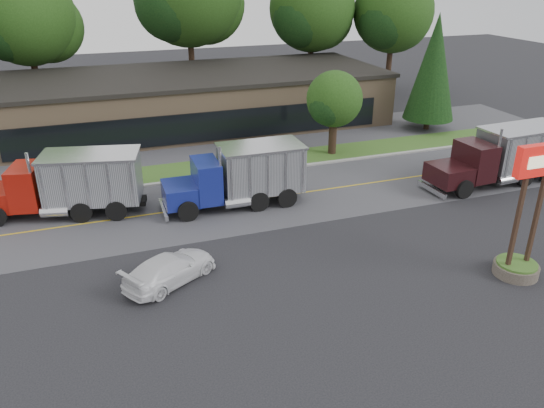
{
  "coord_description": "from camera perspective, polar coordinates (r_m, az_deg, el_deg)",
  "views": [
    {
      "loc": [
        -6.19,
        -17.65,
        12.37
      ],
      "look_at": [
        1.64,
        4.35,
        1.8
      ],
      "focal_mm": 35.0,
      "sensor_mm": 36.0,
      "label": 1
    }
  ],
  "objects": [
    {
      "name": "evergreen_right",
      "position": [
        44.85,
        16.98,
        13.9
      ],
      "size": [
        4.02,
        4.02,
        9.14
      ],
      "color": "#382619",
      "rests_on": "ground"
    },
    {
      "name": "bilo_sign",
      "position": [
        24.81,
        25.44,
        -2.85
      ],
      "size": [
        2.2,
        1.9,
        5.95
      ],
      "color": "#6B6054",
      "rests_on": "ground"
    },
    {
      "name": "tree_verge",
      "position": [
        37.53,
        6.77,
        10.88
      ],
      "size": [
        4.12,
        3.88,
        5.88
      ],
      "color": "#382619",
      "rests_on": "ground"
    },
    {
      "name": "tree_far_d",
      "position": [
        55.62,
        4.39,
        19.87
      ],
      "size": [
        8.89,
        8.37,
        12.69
      ],
      "color": "#382619",
      "rests_on": "ground"
    },
    {
      "name": "curb",
      "position": [
        33.81,
        -7.68,
        2.66
      ],
      "size": [
        60.0,
        0.3,
        0.12
      ],
      "primitive_type": "cube",
      "color": "#9E9E99",
      "rests_on": "ground"
    },
    {
      "name": "dump_truck_blue",
      "position": [
        29.35,
        -3.22,
        3.21
      ],
      "size": [
        7.92,
        2.77,
        3.36
      ],
      "rotation": [
        0.0,
        0.0,
        3.12
      ],
      "color": "black",
      "rests_on": "ground"
    },
    {
      "name": "center_line",
      "position": [
        30.03,
        -5.94,
        -0.12
      ],
      "size": [
        60.0,
        0.12,
        0.01
      ],
      "primitive_type": "cube",
      "color": "gold",
      "rests_on": "ground"
    },
    {
      "name": "grass_verge",
      "position": [
        35.46,
        -8.32,
        3.67
      ],
      "size": [
        60.0,
        3.4,
        0.03
      ],
      "primitive_type": "cube",
      "color": "#395E20",
      "rests_on": "ground"
    },
    {
      "name": "tree_far_e",
      "position": [
        57.61,
        12.96,
        19.11
      ],
      "size": [
        8.45,
        7.95,
        12.05
      ],
      "color": "#382619",
      "rests_on": "ground"
    },
    {
      "name": "dump_truck_maroon",
      "position": [
        35.51,
        23.83,
        4.93
      ],
      "size": [
        9.44,
        3.08,
        3.36
      ],
      "rotation": [
        0.0,
        0.0,
        3.19
      ],
      "color": "black",
      "rests_on": "ground"
    },
    {
      "name": "rally_car",
      "position": [
        23.0,
        -10.9,
        -6.84
      ],
      "size": [
        4.61,
        3.75,
        1.25
      ],
      "primitive_type": "imported",
      "rotation": [
        0.0,
        0.0,
        2.12
      ],
      "color": "white",
      "rests_on": "ground"
    },
    {
      "name": "far_parking",
      "position": [
        40.11,
        -9.81,
        6.02
      ],
      "size": [
        60.0,
        7.0,
        0.02
      ],
      "primitive_type": "cube",
      "color": "#545459",
      "rests_on": "ground"
    },
    {
      "name": "strip_mall",
      "position": [
        45.61,
        -8.9,
        10.92
      ],
      "size": [
        32.0,
        12.0,
        4.0
      ],
      "primitive_type": "cube",
      "color": "#977A5C",
      "rests_on": "ground"
    },
    {
      "name": "ground",
      "position": [
        22.43,
        -0.23,
        -9.12
      ],
      "size": [
        140.0,
        140.0,
        0.0
      ],
      "primitive_type": "plane",
      "color": "#2D2D31",
      "rests_on": "ground"
    },
    {
      "name": "road",
      "position": [
        30.03,
        -5.94,
        -0.12
      ],
      "size": [
        60.0,
        8.0,
        0.02
      ],
      "primitive_type": "cube",
      "color": "#545459",
      "rests_on": "ground"
    },
    {
      "name": "tree_far_b",
      "position": [
        52.07,
        -24.78,
        17.47
      ],
      "size": [
        8.81,
        8.29,
        12.57
      ],
      "color": "#382619",
      "rests_on": "ground"
    },
    {
      "name": "dump_truck_red",
      "position": [
        30.15,
        -20.89,
        2.17
      ],
      "size": [
        8.83,
        4.33,
        3.36
      ],
      "rotation": [
        0.0,
        0.0,
        2.92
      ],
      "color": "black",
      "rests_on": "ground"
    }
  ]
}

